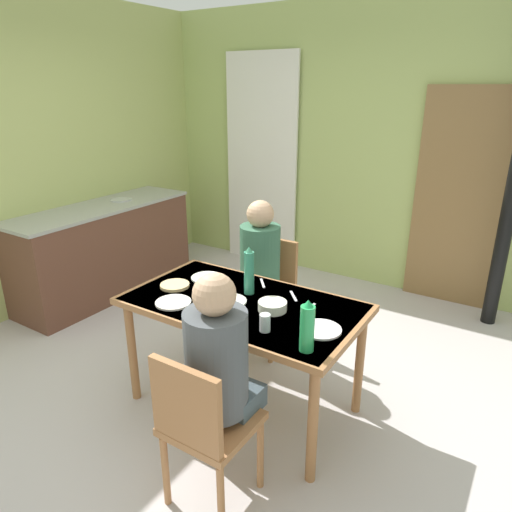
# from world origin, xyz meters

# --- Properties ---
(ground_plane) EXTENTS (6.44, 6.44, 0.00)m
(ground_plane) POSITION_xyz_m (0.00, 0.00, 0.00)
(ground_plane) COLOR #BDB4B4
(wall_back) EXTENTS (4.51, 0.10, 2.78)m
(wall_back) POSITION_xyz_m (0.00, 2.48, 1.39)
(wall_back) COLOR #ABBD6B
(wall_back) RESTS_ON ground_plane
(wall_left) EXTENTS (0.10, 3.72, 2.78)m
(wall_left) POSITION_xyz_m (-2.16, 0.62, 1.39)
(wall_left) COLOR #ADB869
(wall_left) RESTS_ON ground_plane
(door_wooden) EXTENTS (0.80, 0.05, 2.00)m
(door_wooden) POSITION_xyz_m (1.14, 2.40, 1.00)
(door_wooden) COLOR olive
(door_wooden) RESTS_ON ground_plane
(curtain_panel) EXTENTS (0.90, 0.03, 2.34)m
(curtain_panel) POSITION_xyz_m (-0.99, 2.38, 1.17)
(curtain_panel) COLOR white
(curtain_panel) RESTS_ON ground_plane
(kitchen_counter) EXTENTS (0.61, 1.87, 0.91)m
(kitchen_counter) POSITION_xyz_m (-1.83, 0.76, 0.45)
(kitchen_counter) COLOR brown
(kitchen_counter) RESTS_ON ground_plane
(dining_table) EXTENTS (1.44, 0.81, 0.75)m
(dining_table) POSITION_xyz_m (0.36, 0.00, 0.67)
(dining_table) COLOR #A26B3F
(dining_table) RESTS_ON ground_plane
(chair_near_diner) EXTENTS (0.40, 0.40, 0.87)m
(chair_near_diner) POSITION_xyz_m (0.63, -0.75, 0.50)
(chair_near_diner) COLOR #A26B3F
(chair_near_diner) RESTS_ON ground_plane
(chair_far_diner) EXTENTS (0.40, 0.40, 0.87)m
(chair_far_diner) POSITION_xyz_m (0.08, 0.76, 0.50)
(chair_far_diner) COLOR #A26B3F
(chair_far_diner) RESTS_ON ground_plane
(person_near_diner) EXTENTS (0.30, 0.37, 0.77)m
(person_near_diner) POSITION_xyz_m (0.63, -0.62, 0.78)
(person_near_diner) COLOR #42525A
(person_near_diner) RESTS_ON ground_plane
(person_far_diner) EXTENTS (0.30, 0.37, 0.77)m
(person_far_diner) POSITION_xyz_m (0.08, 0.62, 0.78)
(person_far_diner) COLOR #3A6A4B
(person_far_diner) RESTS_ON ground_plane
(water_bottle_green_near) EXTENTS (0.07, 0.07, 0.28)m
(water_bottle_green_near) POSITION_xyz_m (0.93, -0.29, 0.88)
(water_bottle_green_near) COLOR green
(water_bottle_green_near) RESTS_ON dining_table
(water_bottle_green_far) EXTENTS (0.06, 0.06, 0.31)m
(water_bottle_green_far) POSITION_xyz_m (0.32, 0.13, 0.90)
(water_bottle_green_far) COLOR #318665
(water_bottle_green_far) RESTS_ON dining_table
(serving_bowl_center) EXTENTS (0.17, 0.17, 0.05)m
(serving_bowl_center) POSITION_xyz_m (0.57, 0.00, 0.78)
(serving_bowl_center) COLOR silver
(serving_bowl_center) RESTS_ON dining_table
(dinner_plate_near_left) EXTENTS (0.21, 0.21, 0.01)m
(dinner_plate_near_left) POSITION_xyz_m (-0.05, 0.17, 0.76)
(dinner_plate_near_left) COLOR white
(dinner_plate_near_left) RESTS_ON dining_table
(dinner_plate_near_right) EXTENTS (0.22, 0.22, 0.01)m
(dinner_plate_near_right) POSITION_xyz_m (0.01, -0.24, 0.76)
(dinner_plate_near_right) COLOR white
(dinner_plate_near_right) RESTS_ON dining_table
(dinner_plate_far_center) EXTENTS (0.23, 0.23, 0.01)m
(dinner_plate_far_center) POSITION_xyz_m (0.91, -0.07, 0.76)
(dinner_plate_far_center) COLOR white
(dinner_plate_far_center) RESTS_ON dining_table
(dinner_plate_far_side) EXTENTS (0.21, 0.21, 0.01)m
(dinner_plate_far_side) POSITION_xyz_m (0.29, -0.05, 0.76)
(dinner_plate_far_side) COLOR white
(dinner_plate_far_side) RESTS_ON dining_table
(drinking_glass_by_near_diner) EXTENTS (0.06, 0.06, 0.10)m
(drinking_glass_by_near_diner) POSITION_xyz_m (0.66, -0.23, 0.80)
(drinking_glass_by_near_diner) COLOR silver
(drinking_glass_by_near_diner) RESTS_ON dining_table
(drinking_glass_by_far_diner) EXTENTS (0.06, 0.06, 0.10)m
(drinking_glass_by_far_diner) POSITION_xyz_m (0.31, -0.29, 0.80)
(drinking_glass_by_far_diner) COLOR silver
(drinking_glass_by_far_diner) RESTS_ON dining_table
(bread_plate_sliced) EXTENTS (0.19, 0.19, 0.02)m
(bread_plate_sliced) POSITION_xyz_m (-0.14, -0.05, 0.76)
(bread_plate_sliced) COLOR #DBB77A
(bread_plate_sliced) RESTS_ON dining_table
(cutlery_knife_near) EXTENTS (0.02, 0.15, 0.00)m
(cutlery_knife_near) POSITION_xyz_m (0.74, 0.13, 0.75)
(cutlery_knife_near) COLOR silver
(cutlery_knife_near) RESTS_ON dining_table
(cutlery_fork_near) EXTENTS (0.11, 0.12, 0.00)m
(cutlery_fork_near) POSITION_xyz_m (0.58, 0.23, 0.75)
(cutlery_fork_near) COLOR silver
(cutlery_fork_near) RESTS_ON dining_table
(cutlery_knife_far) EXTENTS (0.11, 0.13, 0.00)m
(cutlery_knife_far) POSITION_xyz_m (0.31, 0.30, 0.75)
(cutlery_knife_far) COLOR silver
(cutlery_knife_far) RESTS_ON dining_table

